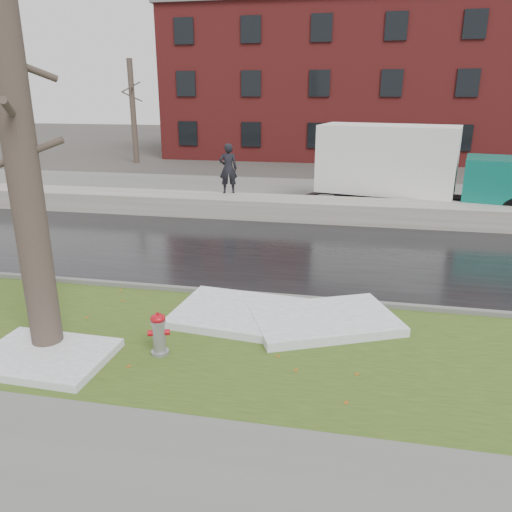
% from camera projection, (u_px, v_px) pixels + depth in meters
% --- Properties ---
extents(ground, '(120.00, 120.00, 0.00)m').
position_uv_depth(ground, '(231.00, 315.00, 10.54)').
color(ground, '#47423D').
rests_on(ground, ground).
extents(verge, '(60.00, 4.50, 0.04)m').
position_uv_depth(verge, '(215.00, 342.00, 9.37)').
color(verge, '#2C4617').
rests_on(verge, ground).
extents(sidewalk, '(60.00, 3.00, 0.05)m').
position_uv_depth(sidewalk, '(128.00, 491.00, 5.87)').
color(sidewalk, slate).
rests_on(sidewalk, ground).
extents(road, '(60.00, 7.00, 0.03)m').
position_uv_depth(road, '(268.00, 251.00, 14.72)').
color(road, black).
rests_on(road, ground).
extents(parking_lot, '(60.00, 9.00, 0.03)m').
position_uv_depth(parking_lot, '(301.00, 196.00, 22.63)').
color(parking_lot, slate).
rests_on(parking_lot, ground).
extents(curb, '(60.00, 0.15, 0.14)m').
position_uv_depth(curb, '(242.00, 294.00, 11.44)').
color(curb, slate).
rests_on(curb, ground).
extents(snowbank, '(60.00, 1.60, 0.75)m').
position_uv_depth(snowbank, '(288.00, 208.00, 18.52)').
color(snowbank, '#AAA49B').
rests_on(snowbank, ground).
extents(brick_building, '(26.00, 12.00, 10.00)m').
position_uv_depth(brick_building, '(356.00, 85.00, 36.53)').
color(brick_building, maroon).
rests_on(brick_building, ground).
extents(bg_tree_left, '(1.40, 1.62, 6.50)m').
position_uv_depth(bg_tree_left, '(133.00, 111.00, 32.22)').
color(bg_tree_left, brown).
rests_on(bg_tree_left, ground).
extents(bg_tree_center, '(1.40, 1.62, 6.50)m').
position_uv_depth(bg_tree_center, '(238.00, 109.00, 34.82)').
color(bg_tree_center, brown).
rests_on(bg_tree_center, ground).
extents(fire_hydrant, '(0.40, 0.37, 0.81)m').
position_uv_depth(fire_hydrant, '(159.00, 332.00, 8.79)').
color(fire_hydrant, gray).
rests_on(fire_hydrant, verge).
extents(tree, '(1.34, 1.54, 6.75)m').
position_uv_depth(tree, '(22.00, 160.00, 8.09)').
color(tree, brown).
rests_on(tree, verge).
extents(box_truck, '(9.99, 3.94, 3.30)m').
position_uv_depth(box_truck, '(414.00, 167.00, 19.14)').
color(box_truck, black).
rests_on(box_truck, ground).
extents(worker, '(0.79, 0.62, 1.90)m').
position_uv_depth(worker, '(228.00, 168.00, 19.11)').
color(worker, black).
rests_on(worker, snowbank).
extents(snow_patch_near, '(2.79, 2.25, 0.16)m').
position_uv_depth(snow_patch_near, '(240.00, 313.00, 10.37)').
color(snow_patch_near, white).
rests_on(snow_patch_near, verge).
extents(snow_patch_far, '(2.24, 1.66, 0.14)m').
position_uv_depth(snow_patch_far, '(45.00, 357.00, 8.68)').
color(snow_patch_far, white).
rests_on(snow_patch_far, verge).
extents(snow_patch_side, '(3.29, 2.78, 0.18)m').
position_uv_depth(snow_patch_side, '(324.00, 320.00, 10.03)').
color(snow_patch_side, white).
rests_on(snow_patch_side, verge).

